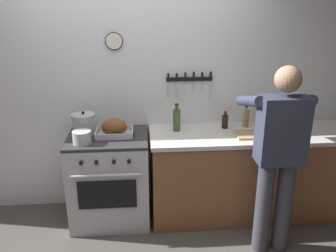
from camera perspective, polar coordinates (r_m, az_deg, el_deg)
The scene contains 13 objects.
wall_back at distance 3.62m, azimuth -6.19°, elevation 6.42°, with size 6.00×0.13×2.60m.
counter_block at distance 3.74m, azimuth 13.04°, elevation -7.44°, with size 2.03×0.65×0.90m.
stove at distance 3.59m, azimuth -9.38°, elevation -8.37°, with size 0.76×0.67×0.90m.
person_cook at distance 3.05m, azimuth 17.49°, elevation -3.81°, with size 0.51×0.63×1.66m.
roasting_pan at distance 3.38m, azimuth -8.70°, elevation -0.37°, with size 0.35×0.26×0.18m.
stock_pot at distance 3.51m, azimuth -13.46°, elevation 0.39°, with size 0.23×0.23×0.22m.
saucepan at distance 3.27m, azimuth -13.77°, elevation -1.77°, with size 0.17×0.17×0.12m.
cutting_board at distance 3.48m, azimuth 13.76°, elevation -1.34°, with size 0.36×0.24×0.02m, color tan.
bottle_olive_oil at distance 3.47m, azimuth 1.41°, elevation 1.04°, with size 0.07×0.07×0.28m.
bottle_hot_sauce at distance 3.76m, azimuth 14.47°, elevation 1.29°, with size 0.04×0.04×0.19m.
bottle_dish_soap at distance 3.68m, azimuth 16.93°, elevation 0.75°, with size 0.07×0.07×0.20m.
bottle_soy_sauce at distance 3.60m, azimuth 9.20°, elevation 0.79°, with size 0.06×0.06×0.18m.
bottle_vinegar at distance 3.68m, azimuth 12.43°, elevation 1.28°, with size 0.07×0.07×0.22m.
Camera 1 is at (0.11, -2.18, 2.12)m, focal length 37.65 mm.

